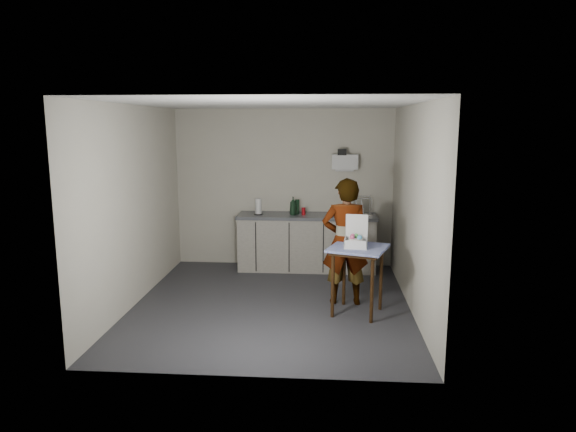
# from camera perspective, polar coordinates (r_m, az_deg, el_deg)

# --- Properties ---
(ground) EXTENTS (4.00, 4.00, 0.00)m
(ground) POSITION_cam_1_polar(r_m,az_deg,el_deg) (6.91, -1.81, -9.73)
(ground) COLOR #2C2C31
(ground) RESTS_ON ground
(wall_back) EXTENTS (3.60, 0.02, 2.60)m
(wall_back) POSITION_cam_1_polar(r_m,az_deg,el_deg) (8.54, -0.47, 3.11)
(wall_back) COLOR beige
(wall_back) RESTS_ON ground
(wall_right) EXTENTS (0.02, 4.00, 2.60)m
(wall_right) POSITION_cam_1_polar(r_m,az_deg,el_deg) (6.64, 13.69, 0.77)
(wall_right) COLOR beige
(wall_right) RESTS_ON ground
(wall_left) EXTENTS (0.02, 4.00, 2.60)m
(wall_left) POSITION_cam_1_polar(r_m,az_deg,el_deg) (7.00, -16.61, 1.11)
(wall_left) COLOR beige
(wall_left) RESTS_ON ground
(ceiling) EXTENTS (3.60, 4.00, 0.01)m
(ceiling) POSITION_cam_1_polar(r_m,az_deg,el_deg) (6.50, -1.94, 12.32)
(ceiling) COLOR white
(ceiling) RESTS_ON wall_back
(kitchen_counter) EXTENTS (2.24, 0.62, 0.91)m
(kitchen_counter) POSITION_cam_1_polar(r_m,az_deg,el_deg) (8.39, 2.10, -3.09)
(kitchen_counter) COLOR black
(kitchen_counter) RESTS_ON ground
(wall_shelf) EXTENTS (0.42, 0.18, 0.37)m
(wall_shelf) POSITION_cam_1_polar(r_m,az_deg,el_deg) (8.41, 6.32, 5.99)
(wall_shelf) COLOR white
(wall_shelf) RESTS_ON ground
(side_table) EXTENTS (0.84, 0.84, 0.86)m
(side_table) POSITION_cam_1_polar(r_m,az_deg,el_deg) (6.42, 7.78, -4.38)
(side_table) COLOR #321F0B
(side_table) RESTS_ON ground
(standing_man) EXTENTS (0.63, 0.43, 1.67)m
(standing_man) POSITION_cam_1_polar(r_m,az_deg,el_deg) (6.75, 6.37, -2.85)
(standing_man) COLOR #B2A593
(standing_man) RESTS_ON ground
(soap_bottle) EXTENTS (0.13, 0.13, 0.29)m
(soap_bottle) POSITION_cam_1_polar(r_m,az_deg,el_deg) (8.24, 0.56, 1.14)
(soap_bottle) COLOR black
(soap_bottle) RESTS_ON kitchen_counter
(soda_can) EXTENTS (0.06, 0.06, 0.12)m
(soda_can) POSITION_cam_1_polar(r_m,az_deg,el_deg) (8.25, 1.74, 0.53)
(soda_can) COLOR red
(soda_can) RESTS_ON kitchen_counter
(dark_bottle) EXTENTS (0.07, 0.07, 0.24)m
(dark_bottle) POSITION_cam_1_polar(r_m,az_deg,el_deg) (8.30, 1.03, 1.03)
(dark_bottle) COLOR black
(dark_bottle) RESTS_ON kitchen_counter
(paper_towel) EXTENTS (0.15, 0.15, 0.26)m
(paper_towel) POSITION_cam_1_polar(r_m,az_deg,el_deg) (8.29, -3.31, 1.01)
(paper_towel) COLOR black
(paper_towel) RESTS_ON kitchen_counter
(dish_rack) EXTENTS (0.44, 0.33, 0.31)m
(dish_rack) POSITION_cam_1_polar(r_m,az_deg,el_deg) (8.27, 7.71, 0.53)
(dish_rack) COLOR silver
(dish_rack) RESTS_ON kitchen_counter
(bakery_box) EXTENTS (0.30, 0.31, 0.39)m
(bakery_box) POSITION_cam_1_polar(r_m,az_deg,el_deg) (6.38, 7.55, -2.66)
(bakery_box) COLOR white
(bakery_box) RESTS_ON side_table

